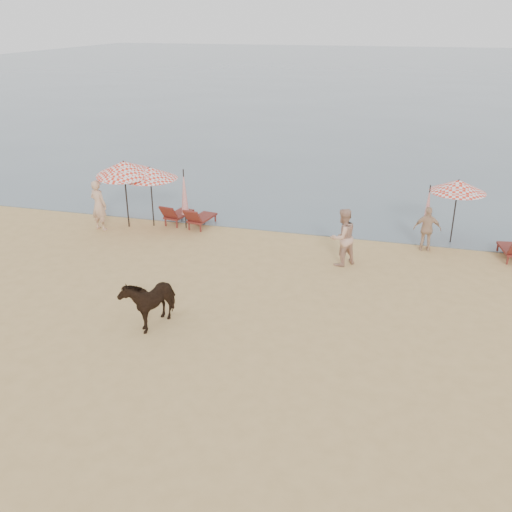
{
  "coord_description": "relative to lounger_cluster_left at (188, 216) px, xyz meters",
  "views": [
    {
      "loc": [
        4.05,
        -10.02,
        7.72
      ],
      "look_at": [
        0.0,
        5.0,
        1.1
      ],
      "focal_mm": 40.0,
      "sensor_mm": 36.0,
      "label": 1
    }
  ],
  "objects": [
    {
      "name": "umbrella_closed_right",
      "position": [
        8.99,
        0.5,
        0.93
      ],
      "size": [
        0.27,
        0.27,
        2.2
      ],
      "rotation": [
        0.0,
        0.0,
        -0.28
      ],
      "color": "black",
      "rests_on": "ground"
    },
    {
      "name": "ground",
      "position": [
        4.07,
        -9.75,
        -0.42
      ],
      "size": [
        120.0,
        120.0,
        0.0
      ],
      "primitive_type": "plane",
      "color": "tan",
      "rests_on": "ground"
    },
    {
      "name": "umbrella_closed_left",
      "position": [
        0.01,
        -0.24,
        1.02
      ],
      "size": [
        0.28,
        0.28,
        2.34
      ],
      "rotation": [
        0.0,
        0.0,
        -0.26
      ],
      "color": "black",
      "rests_on": "ground"
    },
    {
      "name": "umbrella_open_left_b",
      "position": [
        -2.21,
        -0.68,
        1.94
      ],
      "size": [
        2.14,
        2.18,
        2.73
      ],
      "rotation": [
        0.0,
        0.0,
        0.42
      ],
      "color": "black",
      "rests_on": "ground"
    },
    {
      "name": "beachgoer_right_a",
      "position": [
        6.32,
        -2.19,
        0.55
      ],
      "size": [
        1.19,
        1.19,
        1.95
      ],
      "primitive_type": "imported",
      "rotation": [
        0.0,
        0.0,
        3.93
      ],
      "color": "tan",
      "rests_on": "ground"
    },
    {
      "name": "sea",
      "position": [
        4.07,
        70.25,
        -0.42
      ],
      "size": [
        160.0,
        140.0,
        0.06
      ],
      "primitive_type": "cube",
      "color": "#51606B",
      "rests_on": "ground"
    },
    {
      "name": "umbrella_open_left_a",
      "position": [
        -1.31,
        -0.34,
        1.71
      ],
      "size": [
        2.09,
        2.09,
        2.38
      ],
      "rotation": [
        0.0,
        0.0,
        -0.3
      ],
      "color": "black",
      "rests_on": "ground"
    },
    {
      "name": "beachgoer_right_b",
      "position": [
        9.04,
        -0.18,
        0.38
      ],
      "size": [
        0.95,
        0.43,
        1.6
      ],
      "primitive_type": "imported",
      "rotation": [
        0.0,
        0.0,
        3.18
      ],
      "color": "tan",
      "rests_on": "ground"
    },
    {
      "name": "umbrella_open_right",
      "position": [
        9.94,
        0.79,
        1.73
      ],
      "size": [
        1.96,
        1.96,
        2.39
      ],
      "rotation": [
        0.0,
        0.0,
        -0.1
      ],
      "color": "black",
      "rests_on": "ground"
    },
    {
      "name": "lounger_cluster_left",
      "position": [
        0.0,
        0.0,
        0.0
      ],
      "size": [
        1.94,
        1.88,
        0.61
      ],
      "rotation": [
        0.0,
        0.0,
        -0.16
      ],
      "color": "maroon",
      "rests_on": "ground"
    },
    {
      "name": "cow",
      "position": [
        1.86,
        -7.46,
        0.29
      ],
      "size": [
        1.14,
        1.81,
        1.42
      ],
      "primitive_type": "imported",
      "rotation": [
        0.0,
        0.0,
        -0.24
      ],
      "color": "black",
      "rests_on": "ground"
    },
    {
      "name": "beachgoer_left",
      "position": [
        -3.12,
        -1.24,
        0.56
      ],
      "size": [
        0.82,
        0.64,
        1.96
      ],
      "primitive_type": "imported",
      "rotation": [
        0.0,
        0.0,
        2.87
      ],
      "color": "tan",
      "rests_on": "ground"
    }
  ]
}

